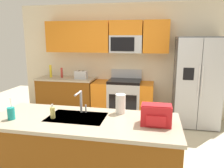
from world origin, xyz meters
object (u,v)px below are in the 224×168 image
object	(u,v)px
range_oven	(123,99)
pepper_mill	(62,73)
drink_cup_teal	(11,113)
bottle_yellow	(51,71)
toaster	(81,75)
paper_towel_roll	(121,104)
soap_dispenser	(53,112)
refrigerator	(197,82)
sink_faucet	(81,100)
backpack	(156,114)

from	to	relation	value
range_oven	pepper_mill	size ratio (longest dim) A/B	5.82
drink_cup_teal	bottle_yellow	bearing A→B (deg)	107.85
toaster	drink_cup_teal	distance (m)	2.62
paper_towel_roll	soap_dispenser	bearing A→B (deg)	-155.99
refrigerator	sink_faucet	xyz separation A→B (m)	(-1.74, -2.24, 0.14)
sink_faucet	drink_cup_teal	distance (m)	0.81
range_oven	refrigerator	world-z (taller)	refrigerator
paper_towel_roll	backpack	distance (m)	0.53
refrigerator	drink_cup_teal	size ratio (longest dim) A/B	7.09
toaster	sink_faucet	size ratio (longest dim) A/B	0.99
sink_faucet	drink_cup_teal	world-z (taller)	sink_faucet
bottle_yellow	backpack	xyz separation A→B (m)	(2.49, -2.50, -0.03)
range_oven	toaster	xyz separation A→B (m)	(-0.98, -0.05, 0.55)
pepper_mill	sink_faucet	size ratio (longest dim) A/B	0.83
pepper_mill	paper_towel_roll	world-z (taller)	paper_towel_roll
pepper_mill	drink_cup_teal	size ratio (longest dim) A/B	0.90
bottle_yellow	paper_towel_roll	distance (m)	3.01
sink_faucet	drink_cup_teal	size ratio (longest dim) A/B	1.08
refrigerator	backpack	bearing A→B (deg)	-108.68
soap_dispenser	backpack	distance (m)	1.18
bottle_yellow	soap_dispenser	world-z (taller)	bottle_yellow
paper_towel_roll	refrigerator	bearing A→B (deg)	59.51
refrigerator	pepper_mill	xyz separation A→B (m)	(-3.03, 0.07, 0.09)
toaster	bottle_yellow	distance (m)	0.78
pepper_mill	backpack	size ratio (longest dim) A/B	0.73
backpack	soap_dispenser	bearing A→B (deg)	-178.29
toaster	sink_faucet	xyz separation A→B (m)	(0.79, -2.26, 0.08)
pepper_mill	soap_dispenser	bearing A→B (deg)	-68.02
drink_cup_teal	toaster	bearing A→B (deg)	91.70
refrigerator	soap_dispenser	world-z (taller)	refrigerator
soap_dispenser	sink_faucet	bearing A→B (deg)	41.34
refrigerator	paper_towel_roll	bearing A→B (deg)	-120.49
pepper_mill	paper_towel_roll	xyz separation A→B (m)	(1.77, -2.21, 0.00)
soap_dispenser	paper_towel_roll	size ratio (longest dim) A/B	0.71
toaster	backpack	size ratio (longest dim) A/B	0.87
bottle_yellow	drink_cup_teal	bearing A→B (deg)	-72.15
toaster	pepper_mill	bearing A→B (deg)	174.29
range_oven	soap_dispenser	size ratio (longest dim) A/B	8.00
refrigerator	toaster	xyz separation A→B (m)	(-2.53, 0.02, 0.07)
bottle_yellow	drink_cup_teal	size ratio (longest dim) A/B	1.13
refrigerator	backpack	xyz separation A→B (m)	(-0.82, -2.44, 0.09)
toaster	sink_faucet	distance (m)	2.39
paper_towel_roll	sink_faucet	bearing A→B (deg)	-168.32
refrigerator	paper_towel_roll	xyz separation A→B (m)	(-1.26, -2.14, 0.09)
bottle_yellow	backpack	distance (m)	3.53
drink_cup_teal	backpack	size ratio (longest dim) A/B	0.81
sink_faucet	bottle_yellow	bearing A→B (deg)	124.33
bottle_yellow	backpack	world-z (taller)	bottle_yellow
refrigerator	bottle_yellow	bearing A→B (deg)	178.93
sink_faucet	paper_towel_roll	distance (m)	0.49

